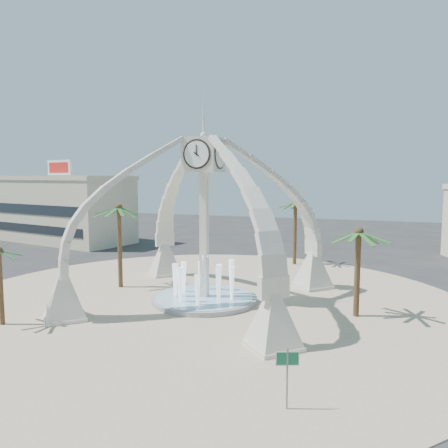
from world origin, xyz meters
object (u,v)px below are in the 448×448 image
(clock_tower, at_px, (204,217))
(palm_east, at_px, (359,233))
(fountain, at_px, (204,298))
(street_sign, at_px, (287,366))
(palm_west, at_px, (119,209))
(palm_north, at_px, (295,204))

(clock_tower, height_order, palm_east, clock_tower)
(fountain, relative_size, street_sign, 3.07)
(palm_west, bearing_deg, palm_north, 51.07)
(fountain, xyz_separation_m, palm_west, (-8.41, 1.49, 6.49))
(clock_tower, xyz_separation_m, street_sign, (9.13, -13.13, -4.63))
(fountain, bearing_deg, street_sign, -55.19)
(fountain, bearing_deg, palm_north, 77.43)
(clock_tower, height_order, palm_west, clock_tower)
(palm_west, bearing_deg, street_sign, -39.83)
(palm_east, bearing_deg, palm_west, 176.40)
(palm_west, height_order, palm_north, palm_west)
(fountain, height_order, street_sign, fountain)
(palm_north, bearing_deg, street_sign, -79.53)
(palm_east, distance_m, palm_west, 19.50)
(palm_east, bearing_deg, palm_north, 114.48)
(clock_tower, relative_size, palm_west, 2.35)
(fountain, bearing_deg, palm_west, 169.93)
(palm_north, xyz_separation_m, street_sign, (5.47, -29.57, -4.76))
(palm_east, relative_size, palm_north, 0.88)
(palm_west, bearing_deg, palm_east, -3.60)
(street_sign, bearing_deg, palm_east, 60.13)
(fountain, xyz_separation_m, palm_east, (11.03, 0.27, 5.44))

